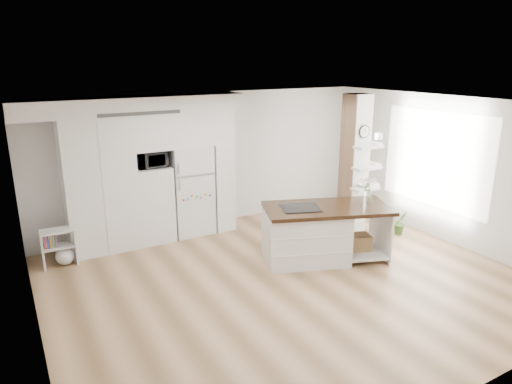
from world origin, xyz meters
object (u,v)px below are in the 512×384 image
(kitchen_island, at_px, (313,233))
(bookshelf, at_px, (61,249))
(refrigerator, at_px, (190,190))
(floor_plant_a, at_px, (400,222))

(kitchen_island, relative_size, bookshelf, 3.66)
(kitchen_island, bearing_deg, bookshelf, 173.75)
(refrigerator, xyz_separation_m, bookshelf, (-2.45, -0.34, -0.60))
(kitchen_island, height_order, bookshelf, kitchen_island)
(kitchen_island, height_order, floor_plant_a, kitchen_island)
(refrigerator, height_order, floor_plant_a, refrigerator)
(refrigerator, distance_m, bookshelf, 2.55)
(kitchen_island, distance_m, bookshelf, 4.21)
(bookshelf, distance_m, floor_plant_a, 6.24)
(kitchen_island, distance_m, floor_plant_a, 2.23)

